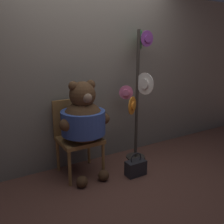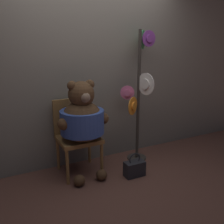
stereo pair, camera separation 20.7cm
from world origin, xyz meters
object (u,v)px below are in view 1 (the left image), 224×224
chair (77,133)px  handbag_on_ground (136,167)px  teddy_bear (83,120)px  hat_display_rack (138,90)px

chair → handbag_on_ground: chair is taller
chair → teddy_bear: size_ratio=0.78×
chair → hat_display_rack: bearing=-4.5°
chair → teddy_bear: (0.03, -0.16, 0.22)m
teddy_bear → handbag_on_ground: size_ratio=3.94×
teddy_bear → hat_display_rack: (0.87, 0.09, 0.27)m
chair → hat_display_rack: size_ratio=0.52×
teddy_bear → handbag_on_ground: teddy_bear is taller
hat_display_rack → handbag_on_ground: bearing=-126.9°
teddy_bear → hat_display_rack: size_ratio=0.67×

